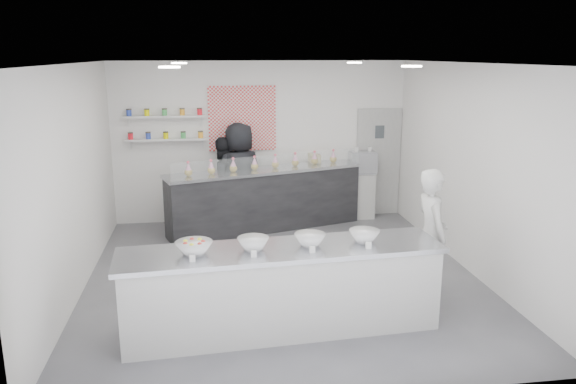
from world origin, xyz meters
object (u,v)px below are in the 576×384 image
(woman_prep, at_px, (431,235))
(staff_right, at_px, (240,175))
(espresso_ledge, at_px, (342,195))
(back_bar, at_px, (265,199))
(espresso_machine, at_px, (363,162))
(staff_left, at_px, (222,182))
(prep_counter, at_px, (282,289))

(woman_prep, height_order, staff_right, staff_right)
(espresso_ledge, bearing_deg, back_bar, -162.59)
(back_bar, height_order, woman_prep, woman_prep)
(back_bar, relative_size, espresso_ledge, 2.95)
(back_bar, distance_m, woman_prep, 3.73)
(espresso_ledge, distance_m, espresso_machine, 0.75)
(staff_right, bearing_deg, espresso_ledge, 163.07)
(back_bar, relative_size, staff_left, 2.17)
(back_bar, xyz_separation_m, staff_left, (-0.76, 0.31, 0.27))
(staff_left, bearing_deg, prep_counter, 74.08)
(espresso_ledge, bearing_deg, woman_prep, -86.28)
(espresso_machine, xyz_separation_m, staff_left, (-2.69, -0.18, -0.27))
(espresso_machine, relative_size, staff_left, 0.30)
(staff_left, distance_m, staff_right, 0.35)
(prep_counter, relative_size, espresso_machine, 7.30)
(woman_prep, bearing_deg, staff_right, 32.40)
(espresso_machine, distance_m, woman_prep, 3.75)
(prep_counter, relative_size, staff_right, 1.90)
(back_bar, distance_m, espresso_ledge, 1.63)
(staff_right, bearing_deg, back_bar, 126.63)
(espresso_ledge, bearing_deg, prep_counter, -112.22)
(woman_prep, xyz_separation_m, staff_left, (-2.56, 3.56, -0.03))
(espresso_machine, relative_size, staff_right, 0.26)
(back_bar, height_order, staff_left, staff_left)
(prep_counter, distance_m, espresso_machine, 4.88)
(back_bar, distance_m, staff_left, 0.86)
(prep_counter, xyz_separation_m, espresso_ledge, (1.77, 4.34, -0.05))
(woman_prep, bearing_deg, back_bar, 28.77)
(staff_left, height_order, staff_right, staff_right)
(espresso_ledge, height_order, woman_prep, woman_prep)
(back_bar, bearing_deg, prep_counter, -110.43)
(espresso_machine, relative_size, woman_prep, 0.29)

